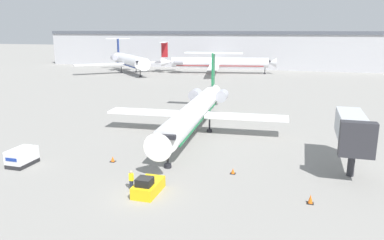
{
  "coord_description": "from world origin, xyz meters",
  "views": [
    {
      "loc": [
        12.9,
        -28.29,
        14.44
      ],
      "look_at": [
        0.0,
        15.87,
        3.32
      ],
      "focal_mm": 35.0,
      "sensor_mm": 36.0,
      "label": 1
    }
  ],
  "objects": [
    {
      "name": "traffic_cone_mid",
      "position": [
        14.36,
        2.74,
        0.39
      ],
      "size": [
        0.58,
        0.58,
        0.82
      ],
      "color": "black",
      "rests_on": "ground"
    },
    {
      "name": "luggage_cart",
      "position": [
        -15.76,
        3.63,
        0.94
      ],
      "size": [
        2.01,
        3.21,
        1.87
      ],
      "color": "#232326",
      "rests_on": "ground"
    },
    {
      "name": "airplane_parked_far_right",
      "position": [
        -14.92,
        96.07,
        3.71
      ],
      "size": [
        38.86,
        34.42,
        10.44
      ],
      "color": "white",
      "rests_on": "ground"
    },
    {
      "name": "traffic_cone_right",
      "position": [
        6.81,
        7.6,
        0.29
      ],
      "size": [
        0.54,
        0.54,
        0.6
      ],
      "color": "black",
      "rests_on": "ground"
    },
    {
      "name": "traffic_cone_left",
      "position": [
        -6.81,
        7.38,
        0.3
      ],
      "size": [
        0.59,
        0.59,
        0.63
      ],
      "color": "black",
      "rests_on": "ground"
    },
    {
      "name": "worker_near_tug",
      "position": [
        -1.53,
        1.09,
        0.98
      ],
      "size": [
        0.4,
        0.26,
        1.85
      ],
      "color": "#232838",
      "rests_on": "ground"
    },
    {
      "name": "jet_bridge",
      "position": [
        18.34,
        12.03,
        4.44
      ],
      "size": [
        3.2,
        9.83,
        6.19
      ],
      "color": "#2D2D33",
      "rests_on": "ground"
    },
    {
      "name": "terminal_building",
      "position": [
        0.0,
        120.0,
        7.0
      ],
      "size": [
        180.0,
        16.8,
        13.95
      ],
      "color": "#B2B2B7",
      "rests_on": "ground"
    },
    {
      "name": "ground_plane",
      "position": [
        0.0,
        0.0,
        0.0
      ],
      "size": [
        600.0,
        600.0,
        0.0
      ],
      "primitive_type": "plane",
      "color": "gray"
    },
    {
      "name": "airplane_parked_far_left",
      "position": [
        -43.51,
        88.77,
        4.22
      ],
      "size": [
        29.56,
        28.12,
        11.34
      ],
      "color": "white",
      "rests_on": "ground"
    },
    {
      "name": "pushback_tug",
      "position": [
        0.27,
        0.79,
        0.65
      ],
      "size": [
        1.94,
        3.78,
        1.77
      ],
      "color": "yellow",
      "rests_on": "ground"
    },
    {
      "name": "airplane_main",
      "position": [
        -1.18,
        21.69,
        3.36
      ],
      "size": [
        26.0,
        34.26,
        10.56
      ],
      "color": "white",
      "rests_on": "ground"
    }
  ]
}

